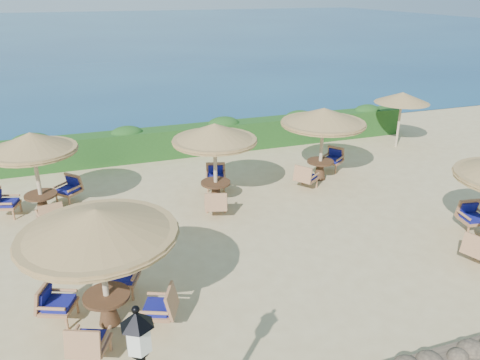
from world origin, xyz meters
TOP-DOWN VIEW (x-y plane):
  - ground at (0.00, 0.00)m, footprint 120.00×120.00m
  - sea at (0.00, 70.00)m, footprint 160.00×160.00m
  - hedge at (0.00, 7.20)m, footprint 18.00×0.90m
  - extra_parasol at (7.80, 5.20)m, footprint 2.30×2.30m
  - cafe_set_0 at (-5.07, -2.66)m, footprint 3.13×3.13m
  - cafe_set_2 at (-6.57, 3.15)m, footprint 2.73×2.73m
  - cafe_set_3 at (-1.29, 2.32)m, footprint 2.67×2.88m
  - cafe_set_4 at (2.84, 2.97)m, footprint 2.99×2.99m

SIDE VIEW (x-z plane):
  - ground at x=0.00m, z-range 0.00..0.00m
  - sea at x=0.00m, z-range 0.00..0.00m
  - hedge at x=0.00m, z-range 0.00..1.20m
  - cafe_set_2 at x=-6.57m, z-range 0.53..3.18m
  - cafe_set_0 at x=-5.07m, z-range 0.57..3.23m
  - cafe_set_3 at x=-1.29m, z-range 0.66..3.31m
  - cafe_set_4 at x=2.84m, z-range 0.72..3.37m
  - extra_parasol at x=7.80m, z-range 0.97..3.37m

